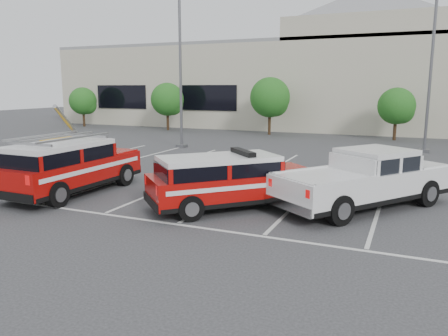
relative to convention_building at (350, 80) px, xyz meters
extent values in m
plane|color=#2F2F31|center=(-0.18, -31.86, -4.72)|extent=(120.00, 120.00, 0.00)
cube|color=silver|center=(-0.18, -27.36, -4.71)|extent=(23.00, 15.00, 0.01)
cube|color=beige|center=(-0.18, 0.14, -0.72)|extent=(60.00, 15.00, 8.00)
cube|color=gray|center=(-0.18, 0.14, 3.43)|extent=(60.00, 15.00, 0.30)
cube|color=beige|center=(1.82, -1.36, 4.28)|extent=(14.00, 12.00, 2.00)
pyramid|color=gray|center=(1.82, -1.36, 6.88)|extent=(15.98, 15.98, 3.20)
cylinder|color=#3F2B19|center=(-25.18, -9.86, -3.96)|extent=(0.24, 0.24, 1.51)
sphere|color=#195416|center=(-25.18, -9.86, -2.11)|extent=(2.77, 2.77, 2.77)
sphere|color=#195416|center=(-24.78, -9.66, -2.53)|extent=(1.85, 1.85, 1.85)
cylinder|color=#3F2B19|center=(-15.18, -9.86, -3.88)|extent=(0.24, 0.24, 1.67)
sphere|color=#195416|center=(-15.18, -9.86, -1.84)|extent=(3.07, 3.07, 3.07)
sphere|color=#195416|center=(-14.78, -9.66, -2.30)|extent=(2.05, 2.05, 2.05)
cylinder|color=#3F2B19|center=(-5.18, -9.86, -3.80)|extent=(0.24, 0.24, 1.84)
sphere|color=#195416|center=(-5.18, -9.86, -1.56)|extent=(3.37, 3.37, 3.37)
sphere|color=#195416|center=(-4.78, -9.66, -2.07)|extent=(2.24, 2.24, 2.24)
cylinder|color=#3F2B19|center=(4.82, -9.86, -3.96)|extent=(0.24, 0.24, 1.51)
sphere|color=#195416|center=(4.82, -9.86, -2.11)|extent=(2.77, 2.77, 2.77)
sphere|color=#195416|center=(5.22, -9.66, -2.53)|extent=(1.85, 1.85, 1.85)
cube|color=#59595E|center=(-8.18, -19.86, -4.62)|extent=(0.60, 0.60, 0.20)
cylinder|color=#59595E|center=(-8.18, -19.86, 0.28)|extent=(0.18, 0.18, 10.00)
cube|color=#59595E|center=(6.82, -15.86, -4.62)|extent=(0.60, 0.60, 0.20)
cylinder|color=#59595E|center=(6.82, -15.86, 0.28)|extent=(0.18, 0.18, 10.00)
cube|color=#A00A07|center=(0.65, -32.32, -3.95)|extent=(5.37, 5.37, 0.85)
cube|color=black|center=(0.29, -32.68, -3.30)|extent=(4.11, 4.11, 0.45)
cube|color=silver|center=(0.29, -32.68, -3.00)|extent=(4.02, 4.02, 0.16)
cube|color=black|center=(0.90, -32.07, -2.84)|extent=(1.26, 1.26, 0.15)
cube|color=silver|center=(4.66, -30.59, -3.88)|extent=(5.55, 6.47, 0.93)
cube|color=black|center=(5.00, -30.12, -3.18)|extent=(2.97, 3.02, 0.49)
cube|color=silver|center=(5.00, -30.12, -2.84)|extent=(2.91, 2.96, 0.18)
cube|color=#A00A07|center=(-5.82, -32.81, -3.86)|extent=(2.35, 5.79, 0.95)
cube|color=black|center=(-5.83, -33.38, -3.14)|extent=(2.14, 3.98, 0.50)
cube|color=silver|center=(-5.83, -33.38, -2.80)|extent=(2.10, 3.90, 0.18)
cube|color=#A5A5A8|center=(-5.83, -33.38, -2.48)|extent=(2.20, 3.59, 0.07)
cube|color=#59595E|center=(-10.69, -28.03, -4.19)|extent=(3.11, 3.98, 1.07)
cube|color=orange|center=(-10.69, -28.03, -3.51)|extent=(2.13, 2.51, 0.39)
cylinder|color=#A5A5A8|center=(-10.87, -27.48, -2.59)|extent=(1.09, 2.77, 2.08)
cube|color=#59595E|center=(-11.81, -29.62, -4.38)|extent=(1.28, 1.41, 0.68)
camera|label=1|loc=(6.06, -45.57, -0.69)|focal=35.00mm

